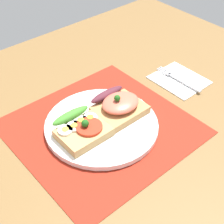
{
  "coord_description": "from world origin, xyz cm",
  "views": [
    {
      "loc": [
        -33.49,
        -42.26,
        50.99
      ],
      "look_at": [
        3.0,
        0.0,
        2.99
      ],
      "focal_mm": 54.4,
      "sensor_mm": 36.0,
      "label": 1
    }
  ],
  "objects_px": {
    "plate": "(102,125)",
    "sandwich_egg_tomato": "(82,129)",
    "sandwich_salmon": "(120,106)",
    "fork": "(177,78)",
    "napkin": "(179,79)"
  },
  "relations": [
    {
      "from": "plate",
      "to": "sandwich_egg_tomato",
      "type": "height_order",
      "value": "sandwich_egg_tomato"
    },
    {
      "from": "sandwich_salmon",
      "to": "fork",
      "type": "relative_size",
      "value": 0.76
    },
    {
      "from": "sandwich_egg_tomato",
      "to": "napkin",
      "type": "xyz_separation_m",
      "value": [
        0.32,
        0.01,
        -0.03
      ]
    },
    {
      "from": "plate",
      "to": "sandwich_egg_tomato",
      "type": "bearing_deg",
      "value": 178.48
    },
    {
      "from": "sandwich_egg_tomato",
      "to": "fork",
      "type": "distance_m",
      "value": 0.31
    },
    {
      "from": "sandwich_salmon",
      "to": "fork",
      "type": "distance_m",
      "value": 0.21
    },
    {
      "from": "plate",
      "to": "fork",
      "type": "relative_size",
      "value": 1.76
    },
    {
      "from": "sandwich_egg_tomato",
      "to": "sandwich_salmon",
      "type": "distance_m",
      "value": 0.11
    },
    {
      "from": "sandwich_egg_tomato",
      "to": "fork",
      "type": "xyz_separation_m",
      "value": [
        0.31,
        0.01,
        -0.02
      ]
    },
    {
      "from": "plate",
      "to": "sandwich_egg_tomato",
      "type": "distance_m",
      "value": 0.06
    },
    {
      "from": "plate",
      "to": "fork",
      "type": "distance_m",
      "value": 0.26
    },
    {
      "from": "plate",
      "to": "sandwich_egg_tomato",
      "type": "xyz_separation_m",
      "value": [
        -0.05,
        0.0,
        0.02
      ]
    },
    {
      "from": "sandwich_egg_tomato",
      "to": "sandwich_salmon",
      "type": "relative_size",
      "value": 0.96
    },
    {
      "from": "plate",
      "to": "sandwich_salmon",
      "type": "xyz_separation_m",
      "value": [
        0.05,
        0.0,
        0.02
      ]
    },
    {
      "from": "sandwich_egg_tomato",
      "to": "sandwich_salmon",
      "type": "bearing_deg",
      "value": -0.24
    }
  ]
}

